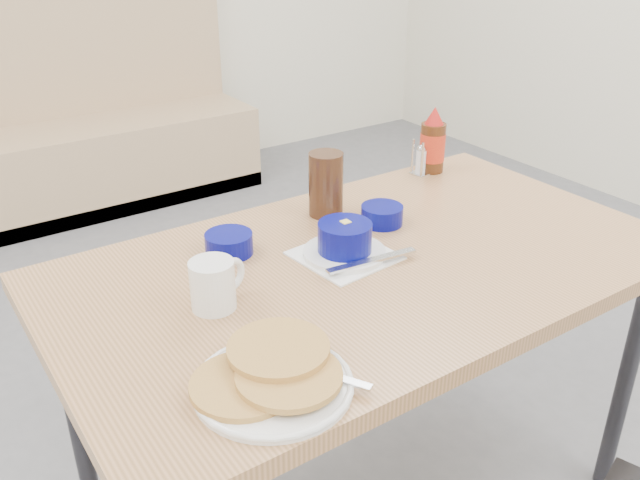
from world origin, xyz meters
TOP-DOWN VIEW (x-y plane):
  - booth_bench at (0.00, 2.78)m, footprint 1.90×0.56m
  - dining_table at (0.00, 0.25)m, footprint 1.40×0.80m
  - pancake_plate at (-0.41, -0.01)m, footprint 0.27×0.27m
  - coffee_mug at (-0.37, 0.27)m, footprint 0.13×0.09m
  - grits_setting at (-0.04, 0.29)m, footprint 0.24×0.22m
  - creamer_bowl at (-0.24, 0.45)m, footprint 0.11×0.11m
  - butter_bowl at (0.14, 0.38)m, footprint 0.10×0.10m
  - amber_tumbler at (0.06, 0.51)m, footprint 0.09×0.09m
  - condiment_caddy at (0.47, 0.59)m, footprint 0.09×0.06m
  - syrup_bottle at (0.50, 0.59)m, footprint 0.07×0.07m

SIDE VIEW (x-z plane):
  - booth_bench at x=0.00m, z-range -0.26..0.96m
  - dining_table at x=0.00m, z-range 0.32..1.08m
  - pancake_plate at x=-0.41m, z-range 0.76..0.80m
  - butter_bowl at x=0.14m, z-range 0.76..0.81m
  - creamer_bowl at x=-0.24m, z-range 0.76..0.81m
  - grits_setting at x=-0.04m, z-range 0.75..0.84m
  - condiment_caddy at x=0.47m, z-range 0.74..0.85m
  - coffee_mug at x=-0.37m, z-range 0.76..0.86m
  - amber_tumbler at x=0.06m, z-range 0.76..0.92m
  - syrup_bottle at x=0.50m, z-range 0.75..0.94m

